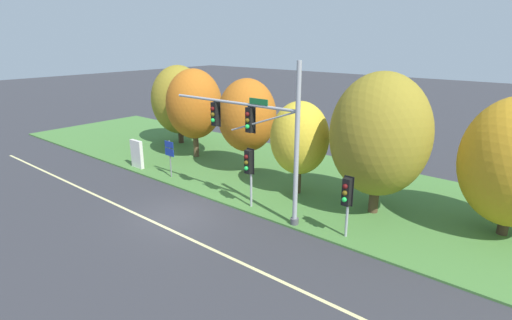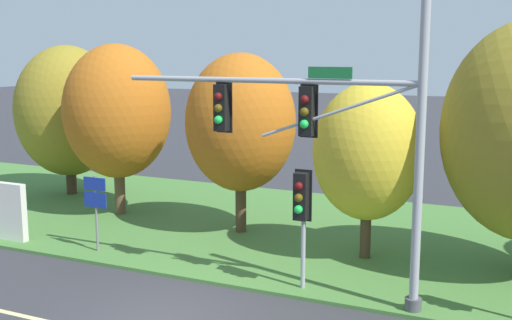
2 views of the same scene
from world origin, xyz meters
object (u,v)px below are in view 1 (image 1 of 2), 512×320
at_px(tree_nearest_road, 179,100).
at_px(tree_mid_verge, 300,138).
at_px(route_sign_post, 170,153).
at_px(tree_tall_centre, 380,135).
at_px(pedestrian_signal_near_kerb, 249,165).
at_px(info_kiosk, 137,154).
at_px(tree_behind_signpost, 247,116).
at_px(pedestrian_signal_further_along, 347,195).
at_px(traffic_signal_mast, 259,130).
at_px(tree_left_of_mast, 194,104).

relative_size(tree_nearest_road, tree_mid_verge, 1.22).
bearing_deg(route_sign_post, tree_tall_centre, 14.86).
distance_m(pedestrian_signal_near_kerb, info_kiosk, 10.27).
height_order(tree_mid_verge, info_kiosk, tree_mid_verge).
bearing_deg(tree_tall_centre, tree_behind_signpost, 175.87).
relative_size(pedestrian_signal_near_kerb, pedestrian_signal_further_along, 1.11).
distance_m(tree_mid_verge, tree_tall_centre, 4.48).
xyz_separation_m(pedestrian_signal_near_kerb, tree_tall_centre, (5.19, 3.62, 1.71)).
distance_m(pedestrian_signal_near_kerb, tree_mid_verge, 3.55).
bearing_deg(traffic_signal_mast, info_kiosk, 178.43).
relative_size(route_sign_post, tree_behind_signpost, 0.39).
bearing_deg(tree_behind_signpost, tree_left_of_mast, 177.01).
distance_m(route_sign_post, tree_left_of_mast, 5.23).
bearing_deg(pedestrian_signal_further_along, traffic_signal_mast, -176.40).
distance_m(pedestrian_signal_further_along, tree_mid_verge, 5.68).
relative_size(traffic_signal_mast, info_kiosk, 4.28).
xyz_separation_m(route_sign_post, tree_mid_verge, (7.70, 2.92, 1.62)).
height_order(tree_behind_signpost, tree_mid_verge, tree_behind_signpost).
bearing_deg(tree_nearest_road, tree_mid_verge, -12.70).
xyz_separation_m(tree_behind_signpost, tree_mid_verge, (4.63, -0.94, -0.55)).
relative_size(route_sign_post, tree_tall_centre, 0.34).
bearing_deg(tree_behind_signpost, pedestrian_signal_near_kerb, -48.08).
relative_size(traffic_signal_mast, tree_tall_centre, 1.16).
distance_m(tree_tall_centre, info_kiosk, 16.04).
distance_m(traffic_signal_mast, tree_tall_centre, 5.79).
bearing_deg(traffic_signal_mast, tree_nearest_road, 154.67).
relative_size(route_sign_post, tree_left_of_mast, 0.37).
relative_size(pedestrian_signal_near_kerb, info_kiosk, 1.67).
relative_size(pedestrian_signal_near_kerb, tree_tall_centre, 0.45).
bearing_deg(tree_behind_signpost, tree_nearest_road, 166.68).
distance_m(route_sign_post, tree_tall_centre, 12.75).
relative_size(tree_nearest_road, tree_tall_centre, 0.91).
relative_size(pedestrian_signal_near_kerb, tree_mid_verge, 0.60).
distance_m(tree_mid_verge, info_kiosk, 11.63).
height_order(tree_nearest_road, tree_tall_centre, tree_tall_centre).
xyz_separation_m(pedestrian_signal_further_along, tree_tall_centre, (-0.19, 3.44, 1.98)).
distance_m(pedestrian_signal_further_along, tree_nearest_road, 19.62).
height_order(pedestrian_signal_near_kerb, route_sign_post, pedestrian_signal_near_kerb).
distance_m(tree_nearest_road, tree_mid_verge, 14.29).
bearing_deg(route_sign_post, pedestrian_signal_near_kerb, -3.42).
bearing_deg(tree_mid_verge, tree_left_of_mast, 173.01).
bearing_deg(info_kiosk, pedestrian_signal_near_kerb, -1.08).
height_order(tree_left_of_mast, tree_mid_verge, tree_left_of_mast).
height_order(tree_nearest_road, tree_mid_verge, tree_nearest_road).
relative_size(pedestrian_signal_near_kerb, route_sign_post, 1.33).
height_order(pedestrian_signal_near_kerb, tree_tall_centre, tree_tall_centre).
xyz_separation_m(tree_nearest_road, tree_tall_centre, (18.33, -2.85, 0.41)).
bearing_deg(tree_tall_centre, tree_nearest_road, 171.15).
bearing_deg(tree_nearest_road, info_kiosk, -64.72).
height_order(traffic_signal_mast, tree_tall_centre, traffic_signal_mast).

